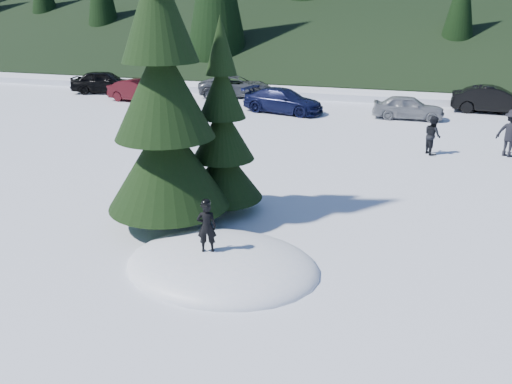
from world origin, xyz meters
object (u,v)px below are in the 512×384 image
(child_skier, at_px, (207,227))
(adult_0, at_px, (432,135))
(adult_2, at_px, (511,133))
(car_0, at_px, (105,82))
(car_1, at_px, (140,91))
(car_4, at_px, (408,107))
(spruce_short, at_px, (223,139))
(spruce_tall, at_px, (163,102))
(car_3, at_px, (283,101))
(car_2, at_px, (236,86))
(car_5, at_px, (494,100))

(child_skier, xyz_separation_m, adult_0, (4.73, 11.51, -0.29))
(adult_2, xyz_separation_m, car_0, (-24.05, 8.39, -0.17))
(adult_2, height_order, car_1, adult_2)
(adult_0, height_order, adult_2, adult_2)
(adult_0, height_order, car_0, adult_0)
(adult_0, relative_size, car_4, 0.42)
(spruce_short, xyz_separation_m, car_0, (-15.47, 17.07, -1.34))
(spruce_short, distance_m, child_skier, 3.70)
(car_0, height_order, car_1, car_0)
(spruce_tall, xyz_separation_m, adult_0, (6.69, 9.49, -2.55))
(spruce_tall, distance_m, car_3, 15.99)
(adult_2, bearing_deg, car_0, 16.51)
(adult_2, bearing_deg, spruce_short, 81.05)
(spruce_tall, xyz_separation_m, car_3, (-1.14, 15.72, -2.65))
(adult_2, distance_m, car_3, 12.12)
(child_skier, height_order, car_3, child_skier)
(spruce_tall, height_order, car_3, spruce_tall)
(car_2, relative_size, car_3, 1.06)
(adult_0, distance_m, car_1, 18.56)
(car_2, relative_size, car_4, 1.34)
(adult_2, relative_size, car_5, 0.42)
(spruce_tall, bearing_deg, adult_2, 46.44)
(spruce_tall, bearing_deg, car_5, 62.73)
(spruce_tall, bearing_deg, car_0, 128.07)
(adult_2, xyz_separation_m, car_4, (-4.06, 6.07, -0.31))
(adult_2, distance_m, car_0, 25.47)
(adult_2, bearing_deg, car_5, -56.51)
(spruce_short, bearing_deg, car_5, 63.43)
(child_skier, xyz_separation_m, car_4, (3.57, 18.17, -0.44))
(spruce_short, bearing_deg, car_1, 127.69)
(car_0, bearing_deg, car_3, -117.25)
(car_5, bearing_deg, spruce_tall, 155.38)
(spruce_short, distance_m, car_0, 23.07)
(spruce_tall, bearing_deg, adult_0, 54.82)
(car_0, bearing_deg, car_2, -96.85)
(adult_2, height_order, car_3, adult_2)
(adult_2, height_order, car_0, adult_2)
(car_0, distance_m, car_3, 13.61)
(spruce_tall, bearing_deg, car_3, 94.14)
(car_3, distance_m, car_4, 6.68)
(car_1, height_order, car_4, car_1)
(car_5, bearing_deg, car_1, 100.81)
(spruce_short, xyz_separation_m, car_3, (-2.14, 14.32, -1.44))
(car_1, bearing_deg, child_skier, -138.68)
(car_0, relative_size, car_5, 1.01)
(adult_0, distance_m, car_5, 10.33)
(car_3, bearing_deg, car_4, -74.03)
(adult_2, relative_size, car_3, 0.41)
(spruce_tall, relative_size, car_2, 1.77)
(car_1, relative_size, car_3, 0.89)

